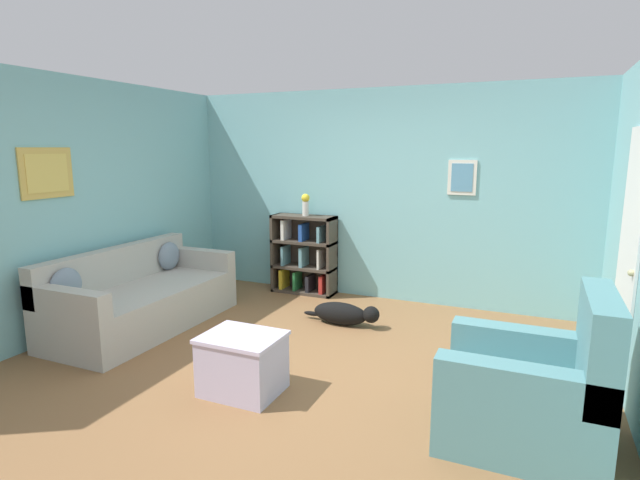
% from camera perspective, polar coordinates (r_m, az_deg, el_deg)
% --- Properties ---
extents(ground_plane, '(14.00, 14.00, 0.00)m').
position_cam_1_polar(ground_plane, '(4.55, -2.07, -13.97)').
color(ground_plane, brown).
extents(wall_back, '(5.60, 0.13, 2.60)m').
position_cam_1_polar(wall_back, '(6.28, 6.81, 5.07)').
color(wall_back, '#7AB7BC').
rests_on(wall_back, ground_plane).
extents(wall_left, '(0.13, 5.00, 2.60)m').
position_cam_1_polar(wall_left, '(5.76, -25.74, 3.64)').
color(wall_left, '#7AB7BC').
rests_on(wall_left, ground_plane).
extents(couch, '(0.93, 2.06, 0.83)m').
position_cam_1_polar(couch, '(5.67, -19.78, -6.35)').
color(couch, '#ADA89E').
rests_on(couch, ground_plane).
extents(bookshelf, '(0.84, 0.31, 1.03)m').
position_cam_1_polar(bookshelf, '(6.55, -1.80, -1.79)').
color(bookshelf, '#42382D').
rests_on(bookshelf, ground_plane).
extents(recliner_chair, '(0.99, 0.85, 1.03)m').
position_cam_1_polar(recliner_chair, '(3.60, 23.18, -15.60)').
color(recliner_chair, slate).
rests_on(recliner_chair, ground_plane).
extents(coffee_table, '(0.60, 0.49, 0.47)m').
position_cam_1_polar(coffee_table, '(4.03, -8.85, -13.61)').
color(coffee_table, '#BCB2D1').
rests_on(coffee_table, ground_plane).
extents(dog, '(0.89, 0.22, 0.25)m').
position_cam_1_polar(dog, '(5.43, 2.79, -8.41)').
color(dog, black).
rests_on(dog, ground_plane).
extents(vase, '(0.11, 0.11, 0.28)m').
position_cam_1_polar(vase, '(6.40, -1.66, 4.21)').
color(vase, silver).
rests_on(vase, bookshelf).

